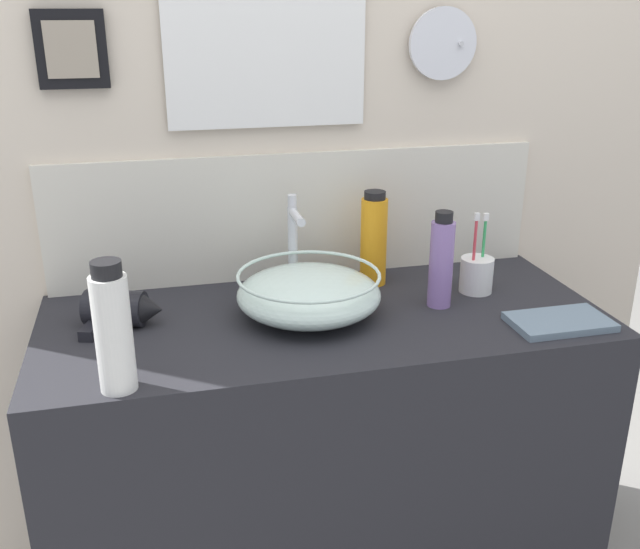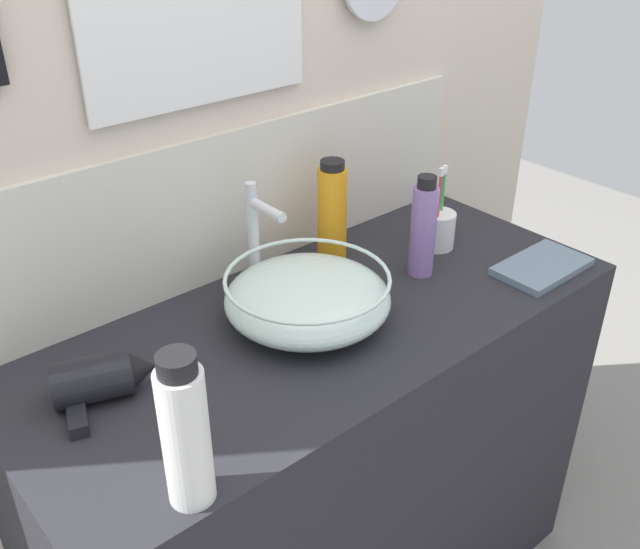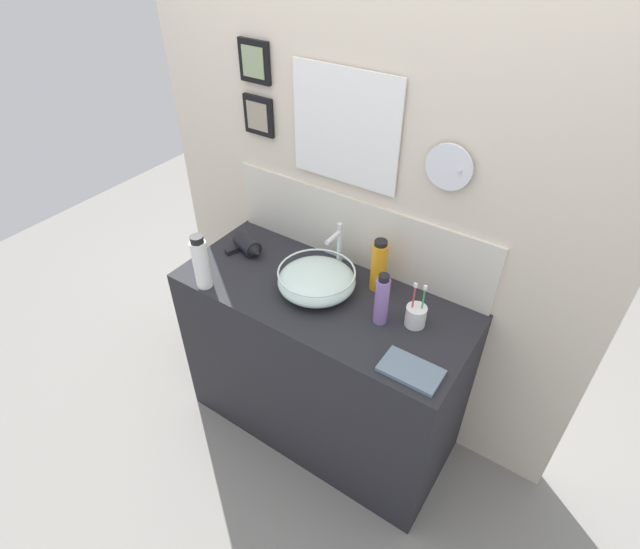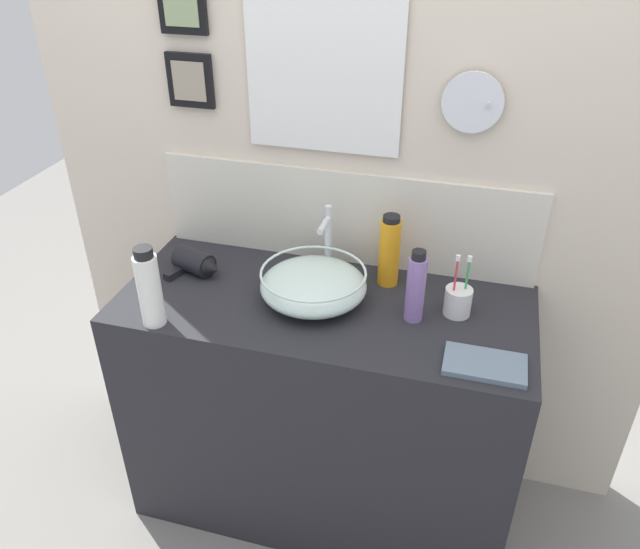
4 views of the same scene
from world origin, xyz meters
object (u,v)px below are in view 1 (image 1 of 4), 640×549
(glass_bowl_sink, at_px, (309,293))
(spray_bottle, at_px, (374,239))
(toothbrush_cup, at_px, (476,274))
(soap_dispenser, at_px, (441,262))
(faucet, at_px, (294,237))
(hair_drier, at_px, (121,309))
(hand_towel, at_px, (560,322))
(shampoo_bottle, at_px, (113,329))

(glass_bowl_sink, relative_size, spray_bottle, 1.36)
(toothbrush_cup, bearing_deg, soap_dispenser, -154.08)
(faucet, height_order, hair_drier, faucet)
(spray_bottle, height_order, hand_towel, spray_bottle)
(hand_towel, bearing_deg, shampoo_bottle, -176.61)
(toothbrush_cup, xyz_separation_m, shampoo_bottle, (-0.84, -0.28, 0.07))
(toothbrush_cup, bearing_deg, faucet, 164.70)
(hair_drier, xyz_separation_m, spray_bottle, (0.61, 0.11, 0.08))
(shampoo_bottle, bearing_deg, hair_drier, 89.80)
(toothbrush_cup, relative_size, spray_bottle, 0.85)
(shampoo_bottle, bearing_deg, soap_dispenser, 17.20)
(glass_bowl_sink, distance_m, faucet, 0.18)
(hair_drier, relative_size, soap_dispenser, 0.83)
(faucet, xyz_separation_m, spray_bottle, (0.20, -0.00, -0.02))
(spray_bottle, bearing_deg, faucet, 178.91)
(shampoo_bottle, relative_size, spray_bottle, 1.05)
(toothbrush_cup, xyz_separation_m, hand_towel, (0.09, -0.23, -0.04))
(shampoo_bottle, relative_size, hand_towel, 1.16)
(toothbrush_cup, xyz_separation_m, soap_dispenser, (-0.12, -0.06, 0.06))
(glass_bowl_sink, distance_m, hair_drier, 0.41)
(hair_drier, relative_size, toothbrush_cup, 0.93)
(soap_dispenser, bearing_deg, glass_bowl_sink, 177.20)
(shampoo_bottle, xyz_separation_m, soap_dispenser, (0.72, 0.22, -0.01))
(hair_drier, height_order, spray_bottle, spray_bottle)
(toothbrush_cup, height_order, spray_bottle, spray_bottle)
(glass_bowl_sink, relative_size, hair_drier, 1.72)
(glass_bowl_sink, relative_size, toothbrush_cup, 1.60)
(glass_bowl_sink, xyz_separation_m, hand_towel, (0.52, -0.18, -0.05))
(glass_bowl_sink, xyz_separation_m, shampoo_bottle, (-0.41, -0.24, 0.07))
(hair_drier, relative_size, spray_bottle, 0.79)
(toothbrush_cup, relative_size, shampoo_bottle, 0.82)
(shampoo_bottle, xyz_separation_m, spray_bottle, (0.61, 0.39, -0.00))
(shampoo_bottle, bearing_deg, spray_bottle, 32.83)
(glass_bowl_sink, height_order, spray_bottle, spray_bottle)
(faucet, distance_m, hair_drier, 0.44)
(faucet, distance_m, hand_towel, 0.64)
(faucet, bearing_deg, hair_drier, -164.34)
(hand_towel, bearing_deg, faucet, 146.70)
(glass_bowl_sink, height_order, soap_dispenser, soap_dispenser)
(hair_drier, height_order, soap_dispenser, soap_dispenser)
(shampoo_bottle, bearing_deg, faucet, 44.12)
(glass_bowl_sink, height_order, toothbrush_cup, toothbrush_cup)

